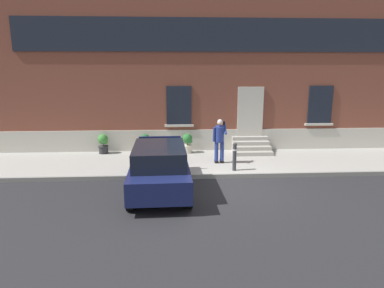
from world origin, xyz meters
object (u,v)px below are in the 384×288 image
(planter_terracotta, at_px, (145,143))
(planter_charcoal, at_px, (103,143))
(person_on_phone, at_px, (220,138))
(hatchback_car_navy, at_px, (160,167))
(planter_cream, at_px, (188,143))
(bollard_near_person, at_px, (235,155))

(planter_terracotta, bearing_deg, planter_charcoal, 176.91)
(person_on_phone, height_order, planter_terracotta, person_on_phone)
(hatchback_car_navy, height_order, planter_charcoal, hatchback_car_navy)
(planter_cream, bearing_deg, person_on_phone, -56.78)
(planter_terracotta, xyz_separation_m, planter_cream, (1.84, 0.02, 0.00))
(hatchback_car_navy, distance_m, bollard_near_person, 3.11)
(hatchback_car_navy, relative_size, planter_terracotta, 4.78)
(planter_charcoal, xyz_separation_m, planter_terracotta, (1.84, -0.10, 0.00))
(planter_charcoal, bearing_deg, planter_cream, -1.17)
(person_on_phone, relative_size, planter_terracotta, 2.03)
(bollard_near_person, bearing_deg, planter_cream, 119.64)
(person_on_phone, bearing_deg, planter_charcoal, 155.43)
(bollard_near_person, height_order, planter_charcoal, bollard_near_person)
(planter_charcoal, bearing_deg, hatchback_car_navy, -59.67)
(hatchback_car_navy, distance_m, person_on_phone, 3.47)
(hatchback_car_navy, relative_size, planter_charcoal, 4.78)
(planter_charcoal, distance_m, planter_cream, 3.69)
(bollard_near_person, relative_size, planter_charcoal, 1.22)
(hatchback_car_navy, distance_m, planter_charcoal, 5.20)
(bollard_near_person, bearing_deg, planter_charcoal, 151.52)
(hatchback_car_navy, bearing_deg, person_on_phone, 49.80)
(person_on_phone, xyz_separation_m, planter_cream, (-1.17, 1.78, -0.55))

